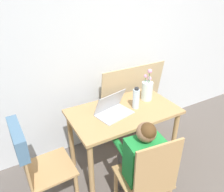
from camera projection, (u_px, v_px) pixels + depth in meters
name	position (u px, v px, depth m)	size (l,w,h in m)	color
wall_back	(114.00, 43.00, 2.51)	(6.40, 0.05, 2.50)	silver
dining_table	(123.00, 119.00, 2.24)	(1.08, 0.63, 0.74)	tan
chair_occupied	(147.00, 179.00, 1.77)	(0.44, 0.44, 0.92)	tan
chair_spare	(32.00, 156.00, 1.79)	(0.44, 0.41, 0.93)	tan
person_seated	(140.00, 156.00, 1.82)	(0.35, 0.45, 0.97)	#1E8438
laptop	(113.00, 109.00, 2.12)	(0.38, 0.30, 0.22)	#B2B2B7
flower_vase	(147.00, 90.00, 2.34)	(0.12, 0.12, 0.36)	silver
water_bottle	(136.00, 98.00, 2.18)	(0.07, 0.07, 0.23)	silver
cardboard_panel	(131.00, 101.00, 2.84)	(0.87, 0.15, 1.00)	tan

